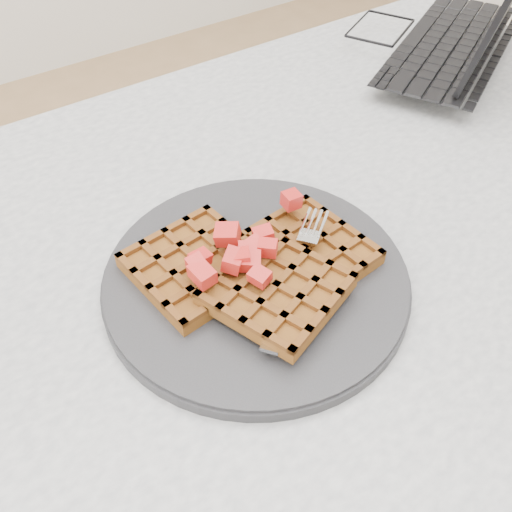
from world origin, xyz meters
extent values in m
plane|color=tan|center=(0.00, 0.00, 0.00)|extent=(4.00, 4.00, 0.00)
cube|color=beige|center=(0.00, 0.00, 0.73)|extent=(1.20, 0.80, 0.03)
cube|color=white|center=(0.55, 0.35, 0.36)|extent=(0.06, 0.06, 0.72)
cylinder|color=#252427|center=(-0.09, -0.02, 0.76)|extent=(0.30, 0.30, 0.02)
imported|color=black|center=(0.40, 0.24, 0.76)|extent=(0.42, 0.37, 0.03)
camera|label=1|loc=(-0.30, -0.33, 1.17)|focal=40.00mm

